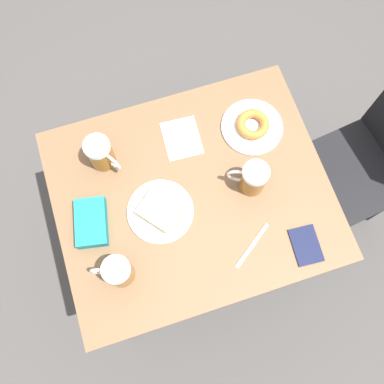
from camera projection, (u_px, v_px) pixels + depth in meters
The scene contains 12 objects.
ground_plane at pixel (192, 238), 2.20m from camera, with size 8.00×8.00×0.00m, color #474442.
table at pixel (192, 200), 1.54m from camera, with size 0.78×0.94×0.77m.
chair at pixel (380, 156), 1.76m from camera, with size 0.45×0.45×0.90m.
plate_with_cake at pixel (160, 211), 1.43m from camera, with size 0.22×0.22×0.05m.
plate_with_donut at pixel (252, 126), 1.53m from camera, with size 0.22×0.22×0.04m.
beer_mug_left at pixel (253, 178), 1.41m from camera, with size 0.09×0.13×0.13m.
beer_mug_center at pixel (118, 272), 1.32m from camera, with size 0.09×0.13×0.13m.
beer_mug_right at pixel (101, 154), 1.44m from camera, with size 0.12×0.10×0.13m.
napkin_folded at pixel (182, 138), 1.53m from camera, with size 0.16×0.13×0.00m.
fork at pixel (252, 246), 1.41m from camera, with size 0.11×0.15×0.00m.
passport_near_edge at pixel (306, 245), 1.41m from camera, with size 0.13×0.10×0.01m.
blue_pouch at pixel (92, 224), 1.41m from camera, with size 0.18×0.13×0.05m.
Camera 1 is at (0.41, -0.13, 2.17)m, focal length 40.00 mm.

